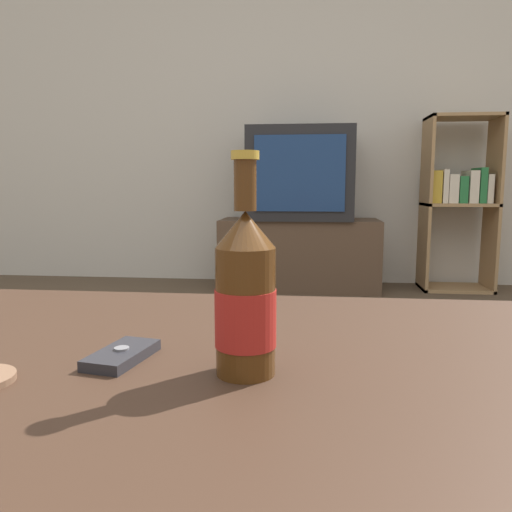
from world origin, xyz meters
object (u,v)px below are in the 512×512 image
Objects in this scene: bookshelf at (459,198)px; beer_bottle at (245,296)px; cell_phone at (123,354)px; tv_stand at (299,254)px; television at (300,174)px.

bookshelf is 4.33× the size of beer_bottle.
cell_phone is (-1.21, -2.81, -0.14)m from bookshelf.
television is (0.00, -0.00, 0.53)m from tv_stand.
television reaches higher than beer_bottle.
cell_phone is (-0.16, 0.03, -0.09)m from beer_bottle.
beer_bottle is 2.25× the size of cell_phone.
tv_stand is 2.78m from beer_bottle.
bookshelf is at bearing 4.14° from tv_stand.
tv_stand is at bearing 97.12° from cell_phone.
bookshelf is at bearing 4.35° from television.
cell_phone is (-0.18, -2.73, -0.29)m from television.
beer_bottle is at bearing -110.23° from bookshelf.
bookshelf is at bearing 77.46° from cell_phone.
television reaches higher than cell_phone.
television is 2.57× the size of beer_bottle.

